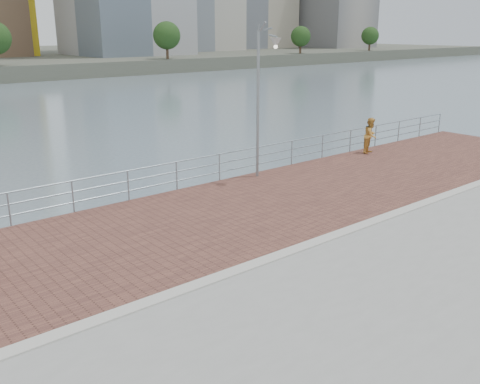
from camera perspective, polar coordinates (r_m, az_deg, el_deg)
water at (r=15.71m, az=4.80°, el=-13.27°), size 400.00×400.00×0.00m
seawall at (r=12.70m, az=21.67°, el=-17.30°), size 40.00×24.00×2.00m
brick_lane at (r=17.35m, az=-3.39°, el=-2.88°), size 40.00×6.80×0.02m
curb at (r=14.79m, az=4.99°, el=-6.46°), size 40.00×0.40×0.06m
guardrail at (r=19.86m, az=-9.27°, el=1.58°), size 39.06×0.06×1.13m
street_lamp at (r=21.26m, az=2.73°, el=12.35°), size 0.43×1.25×5.88m
bystander at (r=27.10m, az=13.77°, el=5.88°), size 1.00×0.88×1.74m
shoreline_trees at (r=90.96m, az=-22.71°, el=14.82°), size 169.64×5.01×6.67m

